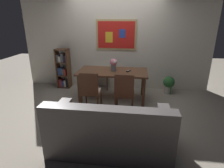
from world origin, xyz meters
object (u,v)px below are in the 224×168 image
Objects in this scene: bookshelf at (64,69)px; dining_chair_near_right at (124,91)px; flower_vase at (114,64)px; tv_remote at (128,71)px; potted_ivy at (169,84)px; leather_couch at (109,132)px; dining_table at (113,74)px; dining_chair_far_left at (103,69)px; dining_chair_near_left at (90,89)px.

dining_chair_near_right is at bearing -38.26° from bookshelf.
tv_remote is at bearing -1.22° from flower_vase.
tv_remote is (0.04, 0.80, 0.20)m from dining_chair_near_right.
flower_vase is 0.39m from tv_remote.
flower_vase is at bearing -158.81° from potted_ivy.
potted_ivy is at bearing 63.06° from leather_couch.
dining_table is 0.26m from flower_vase.
dining_chair_far_left is 0.81× the size of bookshelf.
dining_chair_near_left is at bearing -115.23° from dining_table.
flower_vase reaches higher than tv_remote.
bookshelf is at bearing 128.55° from dining_chair_near_left.
dining_chair_near_right is 1.75m from dining_chair_far_left.
tv_remote is (0.38, 0.01, 0.10)m from dining_table.
potted_ivy is (1.11, 1.36, -0.27)m from dining_chair_near_right.
dining_table is at bearing 95.86° from leather_couch.
potted_ivy is at bearing 27.61° from tv_remote.
bookshelf reaches higher than dining_chair_near_right.
bookshelf is 2.97m from potted_ivy.
dining_chair_far_left is 1.12m from tv_remote.
dining_table is 0.86m from dining_chair_near_left.
leather_couch is 6.10× the size of flower_vase.
dining_chair_near_left reaches higher than leather_couch.
flower_vase reaches higher than dining_table.
tv_remote is (-1.07, -0.56, 0.47)m from potted_ivy.
bookshelf is (-1.12, -0.13, -0.00)m from dining_chair_far_left.
flower_vase is (0.39, 0.79, 0.36)m from dining_chair_near_left.
potted_ivy is (1.45, 0.57, -0.37)m from dining_table.
dining_chair_near_right reaches higher than tv_remote.
dining_chair_near_left is 1.57m from dining_chair_far_left.
dining_chair_near_right is 5.76× the size of tv_remote.
dining_table is at bearing -23.67° from bookshelf.
leather_couch is 3.87× the size of potted_ivy.
dining_chair_near_right is 0.94m from flower_vase.
dining_chair_near_left is 3.08× the size of flower_vase.
tv_remote is (0.74, 0.78, 0.20)m from dining_chair_near_left.
leather_couch reaches higher than tv_remote.
dining_chair_near_right is 0.71m from dining_chair_near_left.
dining_chair_near_left is 5.76× the size of tv_remote.
dining_chair_near_right is 0.81× the size of bookshelf.
tv_remote is at bearing -152.39° from potted_ivy.
leather_couch is 1.60× the size of bookshelf.
flower_vase is (-0.32, 0.81, 0.36)m from dining_chair_near_right.
bookshelf reaches higher than tv_remote.
dining_chair_near_left is 1.96× the size of potted_ivy.
dining_chair_far_left reaches higher than leather_couch.
dining_chair_far_left is at bearing 90.94° from dining_chair_near_left.
leather_couch is at bearing -116.94° from potted_ivy.
flower_vase reaches higher than leather_couch.
dining_chair_far_left reaches higher than tv_remote.
potted_ivy is at bearing -7.08° from dining_chair_far_left.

